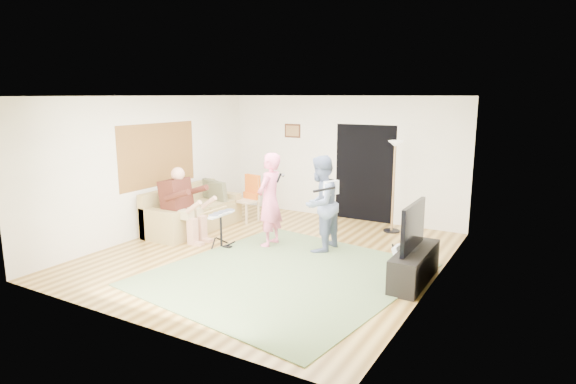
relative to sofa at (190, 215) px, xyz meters
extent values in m
plane|color=brown|center=(2.30, -0.56, -0.29)|extent=(6.00, 6.00, 0.00)
plane|color=white|center=(2.30, -0.56, 2.41)|extent=(6.00, 6.00, 0.00)
plane|color=olive|center=(-0.45, -0.36, 1.26)|extent=(0.00, 2.05, 2.05)
plane|color=black|center=(2.85, 2.43, 0.76)|extent=(2.10, 0.00, 2.10)
cube|color=#3F2314|center=(1.05, 2.43, 1.61)|extent=(0.42, 0.03, 0.32)
cube|color=#576C41|center=(2.99, -1.27, -0.28)|extent=(4.03, 4.27, 0.02)
cube|color=tan|center=(0.10, 0.00, -0.07)|extent=(0.87, 1.74, 0.43)
cube|color=tan|center=(-0.27, 0.00, 0.15)|extent=(0.16, 2.15, 0.87)
cube|color=tan|center=(0.10, 0.97, 0.02)|extent=(0.87, 0.20, 0.61)
cube|color=tan|center=(0.10, -0.97, 0.02)|extent=(0.87, 0.20, 0.61)
cube|color=#4A1E14|center=(0.25, -0.65, 0.55)|extent=(0.39, 0.51, 0.64)
sphere|color=tan|center=(0.31, -0.65, 0.98)|extent=(0.25, 0.25, 0.25)
cylinder|color=black|center=(1.30, -0.65, 0.02)|extent=(0.04, 0.04, 0.59)
cube|color=silver|center=(1.30, -0.65, 0.31)|extent=(0.11, 0.59, 0.03)
imported|color=pink|center=(2.01, -0.12, 0.57)|extent=(0.44, 0.64, 1.71)
imported|color=slate|center=(2.93, 0.08, 0.56)|extent=(0.69, 0.86, 1.70)
cube|color=black|center=(4.50, -0.32, -0.27)|extent=(0.24, 0.20, 0.03)
cube|color=white|center=(4.50, -0.32, -0.03)|extent=(0.19, 0.29, 0.38)
cylinder|color=black|center=(4.60, -0.32, 0.35)|extent=(0.20, 0.04, 0.50)
cylinder|color=black|center=(3.67, 1.87, -0.28)|extent=(0.33, 0.33, 0.03)
cylinder|color=#A27745|center=(3.67, 1.87, 0.60)|extent=(0.04, 0.04, 1.74)
cone|color=white|center=(3.67, 1.87, 1.49)|extent=(0.29, 0.29, 0.12)
cube|color=tan|center=(0.67, 1.06, 0.17)|extent=(0.51, 0.51, 0.04)
cube|color=orange|center=(0.67, 1.26, 0.51)|extent=(0.42, 0.16, 0.43)
cube|color=black|center=(4.80, -0.57, -0.04)|extent=(0.40, 1.40, 0.50)
cube|color=black|center=(4.75, -0.57, 0.56)|extent=(0.06, 1.03, 0.69)
camera|label=1|loc=(6.53, -7.31, 2.44)|focal=30.00mm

